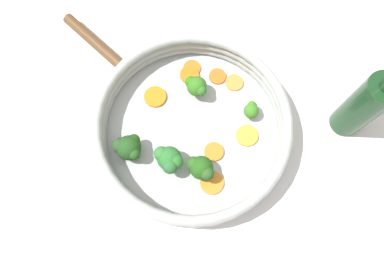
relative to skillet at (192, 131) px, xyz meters
name	(u,v)px	position (x,y,z in m)	size (l,w,h in m)	color
ground_plane	(192,132)	(0.00, 0.00, -0.01)	(4.00, 4.00, 0.00)	white
skillet	(192,131)	(0.00, 0.00, 0.00)	(0.35, 0.35, 0.01)	#B2B5B7
skillet_rim_wall	(192,126)	(0.00, 0.00, 0.04)	(0.37, 0.37, 0.06)	#AEB4B2
skillet_handle	(97,44)	(-0.10, -0.25, 0.02)	(0.02, 0.02, 0.19)	brown
skillet_rivet_left	(150,63)	(-0.10, -0.13, 0.01)	(0.01, 0.01, 0.01)	#B4B3B8
skillet_rivet_right	(117,93)	(-0.02, -0.17, 0.01)	(0.01, 0.01, 0.01)	#B7B6BB
carrot_slice_0	(217,76)	(-0.13, 0.01, 0.01)	(0.03, 0.03, 0.00)	orange
carrot_slice_1	(192,68)	(-0.12, -0.05, 0.01)	(0.04, 0.04, 0.00)	orange
carrot_slice_2	(212,183)	(0.08, 0.07, 0.01)	(0.04, 0.04, 0.00)	orange
carrot_slice_3	(214,152)	(0.02, 0.05, 0.01)	(0.04, 0.04, 0.01)	orange
carrot_slice_4	(155,97)	(-0.04, -0.09, 0.01)	(0.04, 0.04, 0.01)	orange
carrot_slice_5	(234,83)	(-0.12, 0.04, 0.01)	(0.04, 0.04, 0.00)	orange
carrot_slice_6	(189,75)	(-0.11, -0.05, 0.01)	(0.04, 0.04, 0.01)	orange
carrot_slice_7	(247,136)	(-0.03, 0.10, 0.01)	(0.04, 0.04, 0.00)	#F09B36
broccoli_floret_0	(128,147)	(0.08, -0.09, 0.04)	(0.05, 0.06, 0.05)	#799B59
broccoli_floret_1	(169,159)	(0.08, -0.01, 0.04)	(0.05, 0.06, 0.05)	#6D8553
broccoli_floret_2	(251,110)	(-0.07, 0.09, 0.03)	(0.03, 0.03, 0.04)	#6E8B52
broccoli_floret_3	(201,168)	(0.07, 0.04, 0.04)	(0.04, 0.05, 0.05)	#87AD68
broccoli_floret_4	(196,86)	(-0.08, -0.02, 0.04)	(0.04, 0.05, 0.05)	#68954D
oil_bottle	(364,106)	(-0.13, 0.27, 0.08)	(0.06, 0.06, 0.22)	#193D1E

